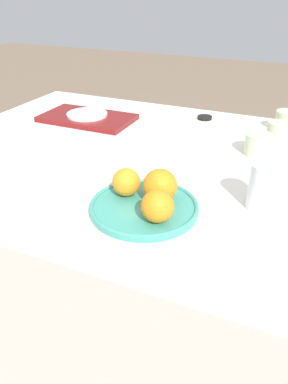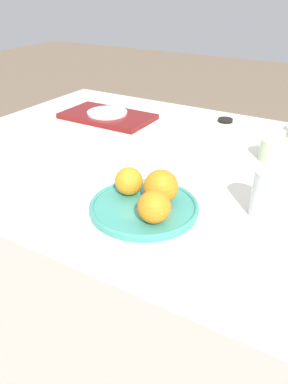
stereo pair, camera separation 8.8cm
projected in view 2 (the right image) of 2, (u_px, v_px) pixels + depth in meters
name	position (u px, v px, depth m)	size (l,w,h in m)	color
ground_plane	(155.00, 322.00, 1.55)	(12.00, 12.00, 0.00)	#7A6651
table	(156.00, 251.00, 1.36)	(1.47, 1.09, 0.75)	silver
fruit_platter	(144.00, 207.00, 0.90)	(0.26, 0.26, 0.02)	teal
orange_0	(154.00, 207.00, 0.82)	(0.08, 0.08, 0.08)	orange
orange_1	(129.00, 181.00, 0.93)	(0.07, 0.07, 0.07)	orange
orange_2	(161.00, 187.00, 0.89)	(0.08, 0.08, 0.08)	orange
water_glass	(267.00, 194.00, 0.86)	(0.07, 0.07, 0.12)	silver
serving_tray	(107.00, 116.00, 1.49)	(0.36, 0.21, 0.02)	maroon
side_plate	(107.00, 113.00, 1.49)	(0.16, 0.16, 0.01)	silver
cup_0	(274.00, 150.00, 1.14)	(0.09, 0.09, 0.07)	#B7CC9E
soy_dish	(225.00, 120.00, 1.47)	(0.06, 0.06, 0.01)	black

